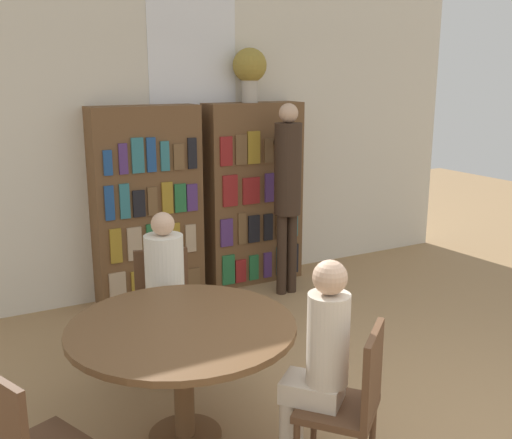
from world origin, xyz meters
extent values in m
cube|color=beige|center=(0.00, 3.54, 1.50)|extent=(6.40, 0.06, 3.00)
cube|color=white|center=(0.00, 3.51, 2.35)|extent=(0.90, 0.01, 1.10)
cube|color=brown|center=(-0.57, 3.35, 0.93)|extent=(1.02, 0.32, 1.86)
cube|color=tan|center=(-0.94, 3.18, 0.21)|extent=(0.15, 0.02, 0.31)
cube|color=olive|center=(-0.75, 3.18, 0.21)|extent=(0.13, 0.02, 0.29)
cube|color=navy|center=(-0.57, 3.18, 0.20)|extent=(0.16, 0.02, 0.28)
cube|color=black|center=(-0.38, 3.18, 0.18)|extent=(0.15, 0.02, 0.24)
cube|color=brown|center=(-0.20, 3.18, 0.18)|extent=(0.16, 0.02, 0.23)
cube|color=olive|center=(-0.93, 3.18, 0.62)|extent=(0.10, 0.02, 0.32)
cube|color=tan|center=(-0.76, 3.18, 0.62)|extent=(0.13, 0.02, 0.31)
cube|color=#236638|center=(-0.58, 3.18, 0.62)|extent=(0.14, 0.02, 0.32)
cube|color=olive|center=(-0.39, 3.18, 0.61)|extent=(0.15, 0.02, 0.30)
cube|color=tan|center=(-0.21, 3.18, 0.60)|extent=(0.10, 0.02, 0.27)
cube|color=navy|center=(-0.97, 3.18, 1.02)|extent=(0.08, 0.02, 0.31)
cube|color=#2D707A|center=(-0.83, 3.18, 1.03)|extent=(0.09, 0.02, 0.32)
cube|color=black|center=(-0.70, 3.18, 0.99)|extent=(0.11, 0.02, 0.25)
cube|color=brown|center=(-0.57, 3.18, 1.00)|extent=(0.09, 0.02, 0.26)
cube|color=olive|center=(-0.43, 3.18, 1.02)|extent=(0.10, 0.02, 0.30)
cube|color=#236638|center=(-0.30, 3.18, 1.00)|extent=(0.11, 0.02, 0.27)
cube|color=#4C2D6B|center=(-0.18, 3.18, 1.00)|extent=(0.11, 0.02, 0.26)
cube|color=navy|center=(-0.96, 3.18, 1.38)|extent=(0.08, 0.02, 0.22)
cube|color=#4C2D6B|center=(-0.83, 3.18, 1.41)|extent=(0.08, 0.02, 0.27)
cube|color=#2D707A|center=(-0.69, 3.18, 1.43)|extent=(0.11, 0.02, 0.32)
cube|color=navy|center=(-0.57, 3.18, 1.43)|extent=(0.09, 0.02, 0.31)
cube|color=#2D707A|center=(-0.44, 3.18, 1.41)|extent=(0.08, 0.02, 0.27)
cube|color=brown|center=(-0.30, 3.18, 1.39)|extent=(0.10, 0.02, 0.24)
cube|color=black|center=(-0.17, 3.18, 1.41)|extent=(0.09, 0.02, 0.29)
cube|color=brown|center=(0.57, 3.35, 0.93)|extent=(1.02, 0.32, 1.86)
cube|color=#236638|center=(0.19, 3.18, 0.21)|extent=(0.13, 0.02, 0.31)
cube|color=maroon|center=(0.33, 3.18, 0.18)|extent=(0.12, 0.02, 0.24)
cube|color=#236638|center=(0.48, 3.18, 0.19)|extent=(0.10, 0.02, 0.26)
cube|color=#4C2D6B|center=(0.65, 3.18, 0.19)|extent=(0.09, 0.02, 0.27)
cube|color=#2D707A|center=(0.81, 3.18, 0.21)|extent=(0.10, 0.02, 0.31)
cube|color=black|center=(0.96, 3.18, 0.22)|extent=(0.13, 0.02, 0.31)
cube|color=#4C2D6B|center=(0.18, 3.18, 0.60)|extent=(0.13, 0.02, 0.28)
cube|color=brown|center=(0.35, 3.18, 0.62)|extent=(0.09, 0.02, 0.32)
cube|color=black|center=(0.49, 3.18, 0.60)|extent=(0.13, 0.02, 0.28)
cube|color=black|center=(0.65, 3.18, 0.60)|extent=(0.10, 0.02, 0.28)
cube|color=brown|center=(0.80, 3.18, 0.61)|extent=(0.11, 0.02, 0.29)
cube|color=#2D707A|center=(0.95, 3.18, 0.60)|extent=(0.12, 0.02, 0.28)
cube|color=maroon|center=(0.22, 3.18, 1.02)|extent=(0.16, 0.02, 0.31)
cube|color=maroon|center=(0.45, 3.18, 1.00)|extent=(0.19, 0.02, 0.27)
cube|color=#4C2D6B|center=(0.69, 3.18, 1.01)|extent=(0.16, 0.02, 0.29)
cube|color=olive|center=(0.92, 3.18, 1.00)|extent=(0.18, 0.02, 0.26)
cube|color=maroon|center=(0.18, 3.18, 1.41)|extent=(0.13, 0.02, 0.28)
cube|color=brown|center=(0.35, 3.18, 1.42)|extent=(0.12, 0.02, 0.29)
cube|color=olive|center=(0.48, 3.18, 1.43)|extent=(0.14, 0.02, 0.32)
cube|color=brown|center=(0.65, 3.18, 1.39)|extent=(0.10, 0.02, 0.24)
cube|color=navy|center=(0.80, 3.18, 1.40)|extent=(0.11, 0.02, 0.26)
cube|color=maroon|center=(0.94, 3.18, 1.40)|extent=(0.13, 0.02, 0.26)
cylinder|color=#B7AD9E|center=(0.53, 3.35, 1.97)|extent=(0.16, 0.16, 0.23)
sphere|color=olive|center=(0.53, 3.35, 2.22)|extent=(0.33, 0.33, 0.33)
cylinder|color=brown|center=(-1.15, 1.03, 0.01)|extent=(0.44, 0.44, 0.03)
cylinder|color=brown|center=(-1.15, 1.03, 0.37)|extent=(0.12, 0.12, 0.67)
cylinder|color=brown|center=(-1.15, 1.03, 0.72)|extent=(1.32, 1.32, 0.04)
cube|color=brown|center=(-2.17, 0.62, 0.65)|extent=(0.18, 0.38, 0.45)
cube|color=brown|center=(-0.94, 1.93, 0.40)|extent=(0.48, 0.48, 0.04)
cube|color=brown|center=(-0.89, 2.10, 0.65)|extent=(0.40, 0.13, 0.45)
cylinder|color=brown|center=(-0.81, 1.72, 0.19)|extent=(0.04, 0.04, 0.38)
cylinder|color=brown|center=(-1.14, 1.80, 0.19)|extent=(0.04, 0.04, 0.38)
cylinder|color=brown|center=(-0.73, 2.05, 0.19)|extent=(0.04, 0.04, 0.38)
cylinder|color=brown|center=(-1.06, 2.13, 0.19)|extent=(0.04, 0.04, 0.38)
cube|color=brown|center=(-0.56, 0.33, 0.40)|extent=(0.56, 0.56, 0.04)
cube|color=brown|center=(-0.44, 0.19, 0.65)|extent=(0.33, 0.29, 0.45)
cylinder|color=brown|center=(-0.54, 0.57, 0.19)|extent=(0.04, 0.04, 0.38)
cylinder|color=brown|center=(-0.32, 0.31, 0.19)|extent=(0.04, 0.04, 0.38)
cube|color=silver|center=(-0.97, 1.79, 0.48)|extent=(0.34, 0.38, 0.12)
cylinder|color=silver|center=(-0.95, 1.87, 0.79)|extent=(0.28, 0.28, 0.50)
sphere|color=tan|center=(-0.95, 1.87, 1.12)|extent=(0.17, 0.17, 0.17)
cylinder|color=silver|center=(-0.92, 1.67, 0.21)|extent=(0.10, 0.10, 0.42)
cylinder|color=silver|center=(-1.07, 1.70, 0.21)|extent=(0.10, 0.10, 0.42)
cube|color=beige|center=(-0.65, 0.44, 0.48)|extent=(0.38, 0.39, 0.12)
cylinder|color=beige|center=(-0.60, 0.38, 0.79)|extent=(0.23, 0.23, 0.50)
sphere|color=tan|center=(-0.60, 0.38, 1.13)|extent=(0.18, 0.18, 0.18)
cylinder|color=beige|center=(-0.77, 0.48, 0.21)|extent=(0.10, 0.10, 0.42)
cylinder|color=beige|center=(-0.67, 0.56, 0.21)|extent=(0.10, 0.10, 0.42)
cylinder|color=#332319|center=(0.61, 2.84, 0.40)|extent=(0.10, 0.10, 0.81)
cylinder|color=#332319|center=(0.73, 2.84, 0.40)|extent=(0.10, 0.10, 0.81)
cylinder|color=#332319|center=(0.67, 2.84, 1.25)|extent=(0.26, 0.26, 0.88)
sphere|color=tan|center=(0.67, 2.84, 1.78)|extent=(0.18, 0.18, 0.18)
cylinder|color=#332319|center=(0.75, 3.09, 1.47)|extent=(0.07, 0.30, 0.07)
camera|label=1|loc=(-2.32, -1.97, 2.15)|focal=42.00mm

